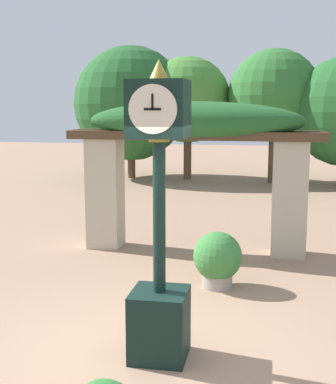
# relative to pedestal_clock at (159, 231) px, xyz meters

# --- Properties ---
(ground_plane) EXTENTS (60.00, 60.00, 0.00)m
(ground_plane) POSITION_rel_pedestal_clock_xyz_m (-0.21, 0.01, -1.41)
(ground_plane) COLOR #9E7A60
(pedestal_clock) EXTENTS (0.60, 0.63, 3.15)m
(pedestal_clock) POSITION_rel_pedestal_clock_xyz_m (0.00, 0.00, 0.00)
(pedestal_clock) COLOR black
(pedestal_clock) RESTS_ON ground
(pergola) EXTENTS (4.63, 1.21, 2.76)m
(pergola) POSITION_rel_pedestal_clock_xyz_m (-0.21, 4.30, 0.58)
(pergola) COLOR #BCB299
(pergola) RESTS_ON ground
(potted_plant_near_left) EXTENTS (0.73, 0.73, 0.85)m
(potted_plant_near_left) POSITION_rel_pedestal_clock_xyz_m (0.41, 2.34, -0.96)
(potted_plant_near_left) COLOR gray
(potted_plant_near_left) RESTS_ON ground
(tree_line) EXTENTS (11.25, 4.48, 4.77)m
(tree_line) POSITION_rel_pedestal_clock_xyz_m (-0.63, 13.47, 1.30)
(tree_line) COLOR brown
(tree_line) RESTS_ON ground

